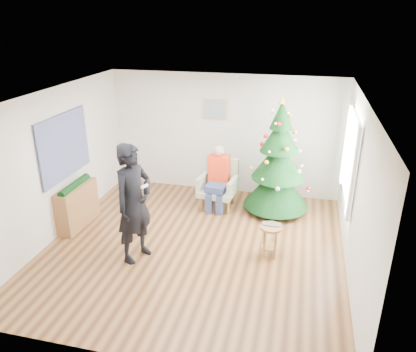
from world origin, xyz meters
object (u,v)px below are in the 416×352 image
(christmas_tree, at_px, (278,162))
(armchair, at_px, (218,190))
(stool, at_px, (270,241))
(standing_man, at_px, (134,203))
(console, at_px, (77,206))

(christmas_tree, height_order, armchair, christmas_tree)
(stool, xyz_separation_m, armchair, (-1.22, 1.60, 0.08))
(stool, relative_size, armchair, 0.56)
(armchair, distance_m, standing_man, 2.41)
(christmas_tree, xyz_separation_m, standing_man, (-2.07, -2.23, -0.07))
(christmas_tree, distance_m, armchair, 1.36)
(console, bearing_deg, christmas_tree, 25.68)
(armchair, bearing_deg, standing_man, -106.36)
(console, bearing_deg, stool, -0.05)
(stool, height_order, standing_man, standing_man)
(christmas_tree, relative_size, console, 2.34)
(stool, bearing_deg, console, 177.03)
(christmas_tree, distance_m, console, 3.93)
(standing_man, bearing_deg, console, 86.06)
(armchair, xyz_separation_m, standing_man, (-0.90, -2.15, 0.62))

